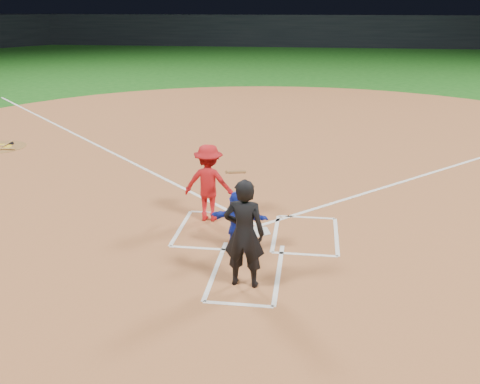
# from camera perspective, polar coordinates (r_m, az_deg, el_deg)

# --- Properties ---
(ground) EXTENTS (120.00, 120.00, 0.00)m
(ground) POSITION_cam_1_polar(r_m,az_deg,el_deg) (10.91, 1.85, -4.32)
(ground) COLOR #155014
(ground) RESTS_ON ground
(home_plate_dirt) EXTENTS (28.00, 28.00, 0.01)m
(home_plate_dirt) POSITION_cam_1_polar(r_m,az_deg,el_deg) (16.56, 4.06, 4.08)
(home_plate_dirt) COLOR #9B5A33
(home_plate_dirt) RESTS_ON ground
(stadium_wall_far) EXTENTS (80.00, 1.20, 3.20)m
(stadium_wall_far) POSITION_cam_1_polar(r_m,az_deg,el_deg) (58.00, 7.12, 16.67)
(stadium_wall_far) COLOR black
(stadium_wall_far) RESTS_ON ground
(home_plate) EXTENTS (0.60, 0.60, 0.02)m
(home_plate) POSITION_cam_1_polar(r_m,az_deg,el_deg) (10.91, 1.85, -4.23)
(home_plate) COLOR silver
(home_plate) RESTS_ON home_plate_dirt
(on_deck_bat_a) EXTENTS (0.16, 0.84, 0.06)m
(on_deck_bat_a) POSITION_cam_1_polar(r_m,az_deg,el_deg) (19.06, -23.60, 4.70)
(on_deck_bat_a) COLOR olive
(on_deck_bat_a) RESTS_ON on_deck_circle
(on_deck_bat_c) EXTENTS (0.84, 0.12, 0.06)m
(on_deck_bat_c) POSITION_cam_1_polar(r_m,az_deg,el_deg) (18.53, -24.06, 4.24)
(on_deck_bat_c) COLOR #A2793B
(on_deck_bat_c) RESTS_ON on_deck_circle
(bat_weight_donut) EXTENTS (0.19, 0.19, 0.05)m
(bat_weight_donut) POSITION_cam_1_polar(r_m,az_deg,el_deg) (19.16, -23.25, 4.80)
(bat_weight_donut) COLOR black
(bat_weight_donut) RESTS_ON on_deck_circle
(catcher) EXTENTS (1.12, 0.43, 1.19)m
(catcher) POSITION_cam_1_polar(r_m,az_deg,el_deg) (9.90, -0.20, -3.10)
(catcher) COLOR #162AB6
(catcher) RESTS_ON home_plate_dirt
(umpire) EXTENTS (0.69, 0.48, 1.83)m
(umpire) POSITION_cam_1_polar(r_m,az_deg,el_deg) (8.58, 0.45, -4.46)
(umpire) COLOR black
(umpire) RESTS_ON home_plate_dirt
(chalk_markings) EXTENTS (28.35, 17.32, 0.01)m
(chalk_markings) POSITION_cam_1_polar(r_m,az_deg,el_deg) (15.87, 3.88, 3.43)
(chalk_markings) COLOR white
(chalk_markings) RESTS_ON home_plate_dirt
(batter_at_plate) EXTENTS (1.32, 0.89, 1.65)m
(batter_at_plate) POSITION_cam_1_polar(r_m,az_deg,el_deg) (11.25, -3.34, 0.98)
(batter_at_plate) COLOR red
(batter_at_plate) RESTS_ON home_plate_dirt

